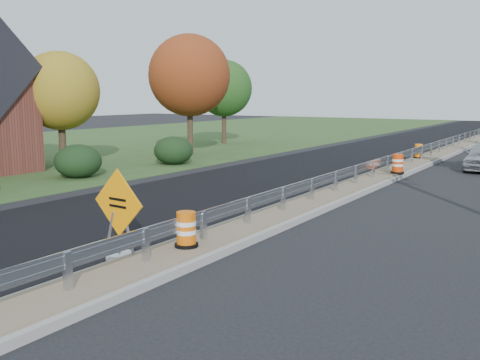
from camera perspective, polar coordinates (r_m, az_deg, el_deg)
The scene contains 14 objects.
ground at distance 18.00m, azimuth 7.65°, elevation -2.79°, with size 140.00×140.00×0.00m, color black.
grass_verge_near at distance 40.98m, azimuth -17.49°, elevation 3.46°, with size 30.00×120.00×0.03m, color #2F4B20.
milled_overlay at distance 28.78m, azimuth 8.29°, elevation 1.60°, with size 7.20×120.00×0.01m, color black.
median at distance 25.35m, azimuth 15.44°, elevation 0.62°, with size 1.60×55.00×0.23m.
guardrail at distance 26.22m, azimuth 16.16°, elevation 2.22°, with size 0.10×46.15×0.72m.
hedge_mid at distance 24.98m, azimuth -16.89°, elevation 1.94°, with size 2.09×2.09×1.52m, color black.
hedge_north at distance 28.85m, azimuth -7.11°, elevation 3.15°, with size 2.09×2.09×1.52m, color black.
tree_near_yellow at distance 28.79m, azimuth -18.67°, elevation 8.98°, with size 3.96×3.96×5.88m.
tree_near_red at distance 33.10m, azimuth -5.42°, elevation 11.03°, with size 4.95×4.95×7.35m.
tree_near_back at distance 41.30m, azimuth -1.73°, elevation 9.74°, with size 4.29×4.29×6.37m.
caution_sign at distance 12.20m, azimuth -12.73°, elevation -6.04°, with size 1.51×0.63×2.07m.
barrel_median_near at distance 12.29m, azimuth -5.76°, elevation -5.33°, with size 0.55×0.55×0.81m.
barrel_median_mid at distance 24.80m, azimuth 16.47°, elevation 1.64°, with size 0.58×0.58×0.86m.
barrel_median_far at distance 31.29m, azimuth 18.51°, elevation 2.92°, with size 0.53×0.53×0.78m.
Camera 1 is at (7.50, -15.95, 3.64)m, focal length 40.00 mm.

